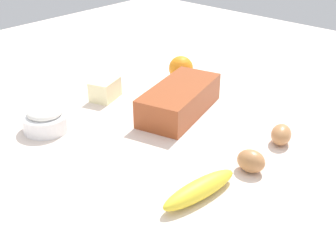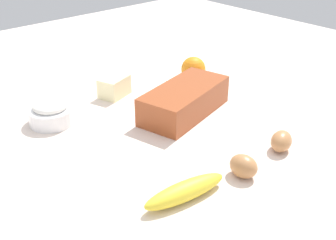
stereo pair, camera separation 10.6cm
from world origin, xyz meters
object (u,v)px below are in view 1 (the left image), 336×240
orange_fruit (181,68)px  egg_beside_bowl (251,161)px  loaf_pan (180,99)px  banana (200,189)px  flour_bowl (46,119)px  butter_block (105,89)px  egg_near_butter (281,135)px

orange_fruit → egg_beside_bowl: size_ratio=1.24×
loaf_pan → banana: loaf_pan is taller
loaf_pan → flour_bowl: loaf_pan is taller
banana → butter_block: butter_block is taller
loaf_pan → egg_near_butter: 0.30m
banana → orange_fruit: 0.62m
loaf_pan → flour_bowl: bearing=-46.6°
orange_fruit → egg_beside_bowl: (0.30, 0.45, -0.01)m
loaf_pan → orange_fruit: 0.24m
loaf_pan → egg_beside_bowl: 0.32m
loaf_pan → egg_beside_bowl: bearing=56.1°
butter_block → egg_near_butter: 0.53m
loaf_pan → egg_near_butter: (-0.04, 0.29, -0.02)m
orange_fruit → egg_near_butter: (0.15, 0.45, -0.02)m
loaf_pan → banana: 0.38m
orange_fruit → banana: bearing=43.8°
egg_near_butter → butter_block: bearing=-77.3°
egg_near_butter → orange_fruit: bearing=-108.1°
banana → orange_fruit: orange_fruit is taller
flour_bowl → egg_beside_bowl: 0.54m
butter_block → egg_near_butter: size_ratio=1.32×
flour_bowl → banana: flour_bowl is taller
egg_near_butter → egg_beside_bowl: bearing=3.1°
loaf_pan → banana: bearing=32.7°
orange_fruit → egg_near_butter: size_ratio=1.18×
flour_bowl → egg_beside_bowl: flour_bowl is taller
egg_near_butter → banana: bearing=-3.6°
flour_bowl → banana: (-0.05, 0.47, -0.01)m
egg_beside_bowl → orange_fruit: bearing=-123.0°
orange_fruit → egg_beside_bowl: orange_fruit is taller
butter_block → banana: bearing=70.1°
flour_bowl → butter_block: flour_bowl is taller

